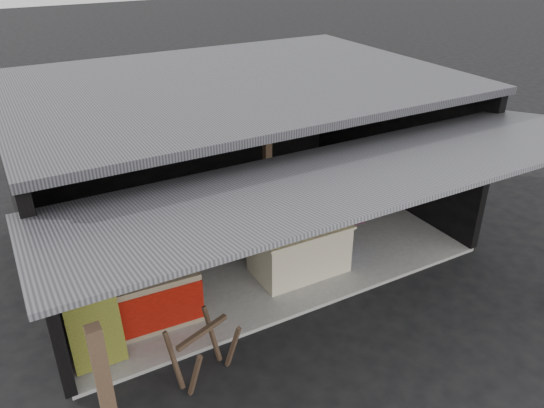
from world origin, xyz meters
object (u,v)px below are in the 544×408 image
sawhorse (203,348)px  water_barrel (336,239)px  banana_table (299,248)px  white_crate (271,222)px  neighbor_stall (147,297)px  plastic_chair (330,197)px

sawhorse → water_barrel: 3.53m
banana_table → water_barrel: size_ratio=2.91×
white_crate → neighbor_stall: 2.67m
water_barrel → plastic_chair: size_ratio=0.66×
banana_table → neighbor_stall: size_ratio=1.05×
water_barrel → plastic_chair: bearing=61.0°
neighbor_stall → white_crate: bearing=21.9°
sawhorse → water_barrel: sawhorse is taller
sawhorse → plastic_chair: plastic_chair is taller
banana_table → sawhorse: (-2.30, -1.42, 0.00)m
sawhorse → water_barrel: size_ratio=1.64×
banana_table → neighbor_stall: neighbor_stall is taller
neighbor_stall → sawhorse: neighbor_stall is taller
banana_table → sawhorse: bearing=-147.6°
white_crate → neighbor_stall: size_ratio=0.73×
white_crate → sawhorse: (-2.21, -2.21, -0.11)m
water_barrel → plastic_chair: plastic_chair is taller
plastic_chair → banana_table: bearing=-126.6°
sawhorse → water_barrel: bearing=6.3°
banana_table → neighbor_stall: (-2.61, -0.08, 0.02)m
white_crate → sawhorse: white_crate is taller
water_barrel → plastic_chair: (0.60, 1.08, 0.21)m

